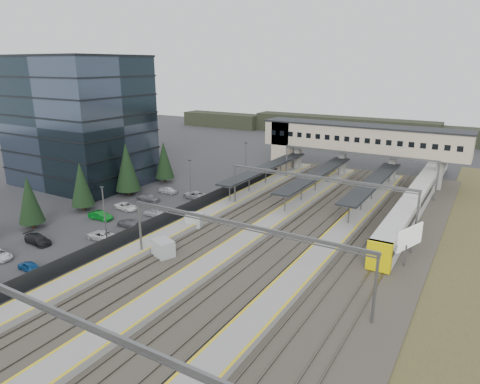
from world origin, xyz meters
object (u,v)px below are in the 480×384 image
Objects in this scene: billboard at (410,238)px; relay_cabin_near at (163,249)px; footbridge at (347,140)px; train at (420,194)px; office_building at (79,121)px; relay_cabin_far at (194,221)px.

relay_cabin_near is at bearing -151.29° from billboard.
footbridge reaches higher than train.
footbridge is at bearing 81.47° from relay_cabin_near.
office_building is at bearing -162.63° from train.
train is at bearing 17.37° from office_building.
train is (26.24, 27.63, 0.94)m from relay_cabin_far.
train reaches higher than relay_cabin_near.
relay_cabin_far is 0.05× the size of train.
relay_cabin_far is at bearing 104.86° from relay_cabin_near.
relay_cabin_near is 0.63× the size of billboard.
footbridge is (7.31, 48.75, 6.82)m from relay_cabin_near.
relay_cabin_far is 38.11m from train.
billboard reaches higher than train.
office_building is at bearing -145.53° from footbridge.
footbridge is (43.70, 30.00, -4.26)m from office_building.
footbridge is 0.70× the size of train.
train reaches higher than relay_cabin_far.
billboard is at bearing -4.16° from office_building.
billboard is (2.34, -23.31, 0.92)m from train.
train is at bearing 46.48° from relay_cabin_far.
footbridge reaches higher than relay_cabin_near.
footbridge is 39.57m from billboard.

